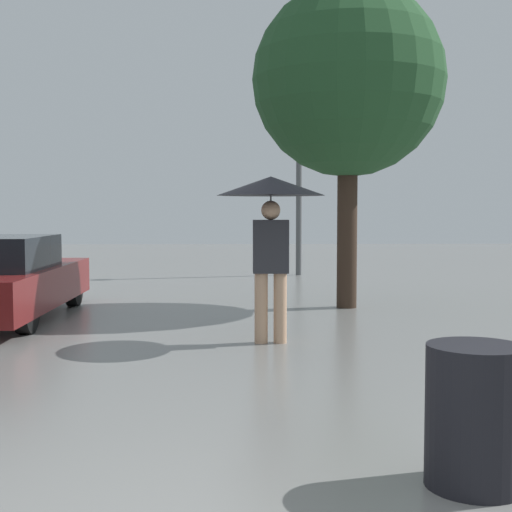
% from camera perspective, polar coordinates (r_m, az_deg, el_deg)
% --- Properties ---
extents(pedestrian, '(1.26, 1.26, 1.95)m').
position_cam_1_polar(pedestrian, '(8.29, 1.19, 4.08)').
color(pedestrian, tan).
rests_on(pedestrian, ground_plane).
extents(tree, '(3.03, 3.03, 5.11)m').
position_cam_1_polar(tree, '(11.61, 7.39, 13.66)').
color(tree, '#38281E').
rests_on(tree, ground_plane).
extents(street_lamp, '(0.39, 0.39, 4.64)m').
position_cam_1_polar(street_lamp, '(17.20, 3.47, 8.89)').
color(street_lamp, '#515456').
rests_on(street_lamp, ground_plane).
extents(trash_bin, '(0.56, 0.56, 0.80)m').
position_cam_1_polar(trash_bin, '(4.28, 17.13, -12.13)').
color(trash_bin, black).
rests_on(trash_bin, ground_plane).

